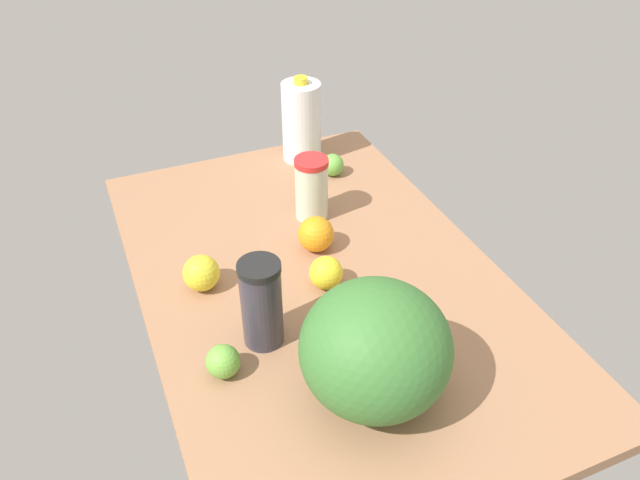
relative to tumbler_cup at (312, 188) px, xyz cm
name	(u,v)px	position (x,y,z in cm)	size (l,w,h in cm)	color
countertop	(320,282)	(22.53, -7.32, -9.51)	(120.00, 76.00, 3.00)	#9D6E4E
tumbler_cup	(312,188)	(0.00, 0.00, 0.00)	(8.24, 8.24, 15.95)	beige
shaker_bottle	(262,303)	(35.56, -24.67, 1.33)	(8.06, 8.06, 18.61)	#36333F
milk_jug	(301,121)	(-28.38, 8.66, 3.23)	(10.79, 10.79, 24.05)	white
watermelon	(375,349)	(55.96, -11.44, 3.59)	(25.83, 25.83, 23.20)	#397432
lime_beside_bowl	(223,361)	(41.07, -34.23, -4.84)	(6.35, 6.35, 6.35)	#6BAB3F
lime_far_back	(333,165)	(-16.10, 12.76, -4.97)	(6.09, 6.09, 6.09)	#65AD41
lemon_by_jug	(201,273)	(16.00, -31.78, -4.08)	(7.86, 7.86, 7.86)	yellow
lemon_loose	(328,272)	(25.84, -6.97, -4.40)	(7.22, 7.22, 7.22)	yellow
orange_near_front	(316,234)	(12.88, -4.26, -3.86)	(8.30, 8.30, 8.30)	orange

